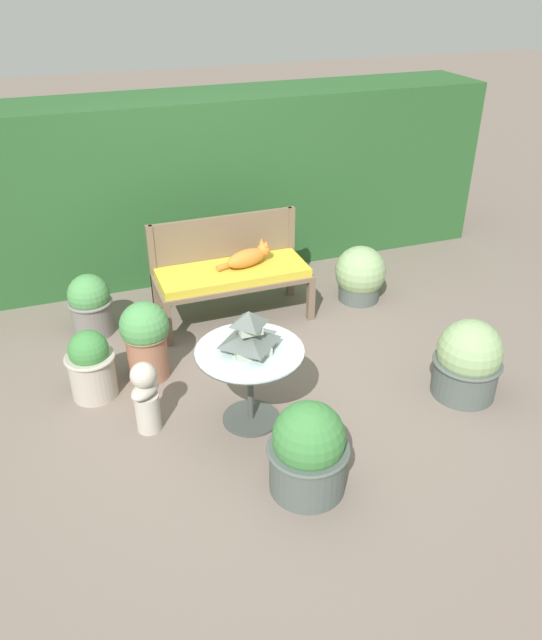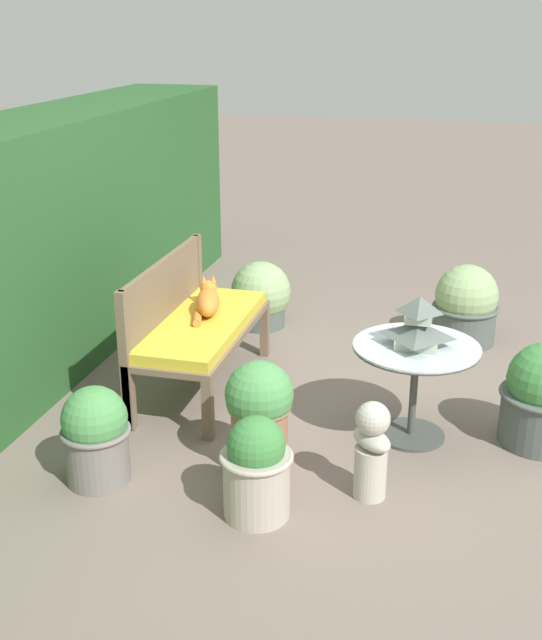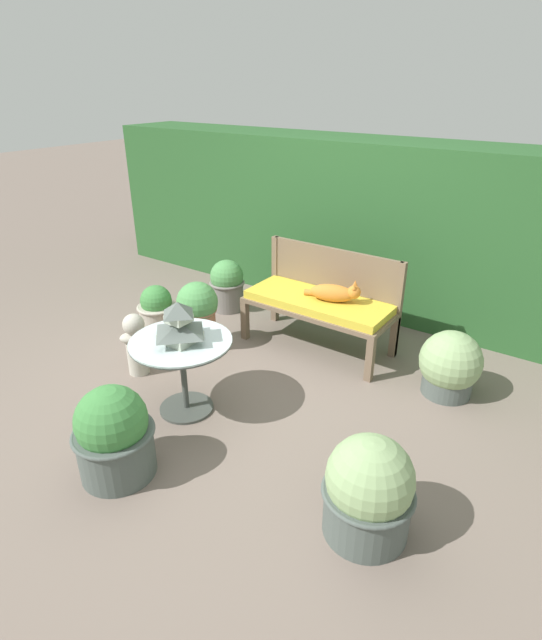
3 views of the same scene
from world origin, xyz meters
TOP-DOWN VIEW (x-y plane):
  - ground at (0.00, 0.00)m, footprint 30.00×30.00m
  - foliage_hedge_back at (0.00, 2.31)m, footprint 6.40×0.83m
  - garden_bench at (0.20, 1.05)m, footprint 1.34×0.55m
  - bench_backrest at (0.20, 1.31)m, footprint 1.34×0.06m
  - cat at (0.35, 1.06)m, footprint 0.51×0.26m
  - patio_table at (-0.11, -0.34)m, footprint 0.73×0.73m
  - pagoda_birdhouse at (-0.11, -0.34)m, footprint 0.32×0.32m
  - garden_bust at (-0.79, -0.19)m, footprint 0.28×0.28m
  - potted_plant_hedge_corner at (-1.01, 1.23)m, footprint 0.37×0.37m
  - potted_plant_patio_mid at (0.01, -1.07)m, footprint 0.50×0.50m
  - potted_plant_bench_right at (-1.10, 0.33)m, footprint 0.37×0.37m
  - potted_plant_table_far at (1.47, -0.59)m, footprint 0.50×0.50m
  - potted_plant_bench_left at (-0.68, 0.43)m, footprint 0.37×0.37m
  - potted_plant_path_edge at (1.41, 0.99)m, footprint 0.47×0.47m

SIDE VIEW (x-z plane):
  - ground at x=0.00m, z-range 0.00..0.00m
  - potted_plant_path_edge at x=1.41m, z-range -0.02..0.51m
  - potted_plant_bench_right at x=-1.10m, z-range -0.01..0.53m
  - potted_plant_hedge_corner at x=-1.01m, z-range 0.00..0.54m
  - garden_bust at x=-0.79m, z-range 0.01..0.55m
  - potted_plant_table_far at x=1.47m, z-range -0.02..0.59m
  - potted_plant_patio_mid at x=0.01m, z-range -0.02..0.60m
  - potted_plant_bench_left at x=-0.68m, z-range 0.03..0.66m
  - garden_bench at x=0.20m, z-range 0.17..0.66m
  - patio_table at x=-0.11m, z-range 0.17..0.75m
  - cat at x=0.35m, z-range 0.47..0.67m
  - bench_backrest at x=0.20m, z-range 0.19..1.06m
  - pagoda_birdhouse at x=-0.11m, z-range 0.56..0.85m
  - foliage_hedge_back at x=0.00m, z-range 0.00..1.70m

